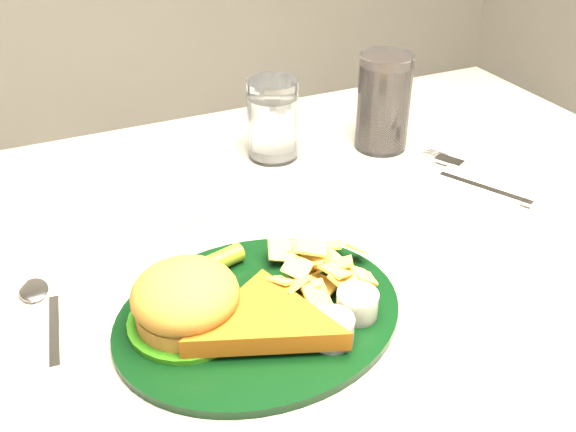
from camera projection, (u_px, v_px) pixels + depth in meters
name	position (u px, v px, depth m)	size (l,w,h in m)	color
dinner_plate	(259.00, 292.00, 0.61)	(0.29, 0.24, 0.06)	black
water_glass	(273.00, 120.00, 0.90)	(0.07, 0.07, 0.11)	white
cola_glass	(384.00, 102.00, 0.91)	(0.08, 0.08, 0.14)	black
fork_napkin	(480.00, 185.00, 0.84)	(0.13, 0.17, 0.01)	silver
spoon	(54.00, 328.00, 0.61)	(0.04, 0.14, 0.01)	white
wrapped_straw	(241.00, 203.00, 0.81)	(0.23, 0.08, 0.01)	white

